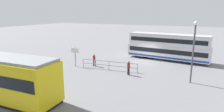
{
  "coord_description": "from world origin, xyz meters",
  "views": [
    {
      "loc": [
        -6.88,
        25.67,
        6.82
      ],
      "look_at": [
        2.52,
        5.45,
        1.73
      ],
      "focal_mm": 30.46,
      "sensor_mm": 36.0,
      "label": 1
    }
  ],
  "objects_px": {
    "info_sign": "(75,53)",
    "street_lamp": "(194,47)",
    "double_decker_bus": "(168,47)",
    "pedestrian_crossing": "(129,67)",
    "pedestrian_near_railing": "(94,59)"
  },
  "relations": [
    {
      "from": "pedestrian_crossing",
      "to": "pedestrian_near_railing",
      "type": "bearing_deg",
      "value": -16.08
    },
    {
      "from": "pedestrian_near_railing",
      "to": "pedestrian_crossing",
      "type": "bearing_deg",
      "value": 163.92
    },
    {
      "from": "double_decker_bus",
      "to": "pedestrian_crossing",
      "type": "distance_m",
      "value": 9.5
    },
    {
      "from": "double_decker_bus",
      "to": "info_sign",
      "type": "relative_size",
      "value": 4.71
    },
    {
      "from": "info_sign",
      "to": "street_lamp",
      "type": "bearing_deg",
      "value": 179.81
    },
    {
      "from": "pedestrian_crossing",
      "to": "street_lamp",
      "type": "bearing_deg",
      "value": -176.72
    },
    {
      "from": "street_lamp",
      "to": "double_decker_bus",
      "type": "bearing_deg",
      "value": -66.97
    },
    {
      "from": "info_sign",
      "to": "pedestrian_crossing",
      "type": "bearing_deg",
      "value": 176.83
    },
    {
      "from": "pedestrian_crossing",
      "to": "info_sign",
      "type": "xyz_separation_m",
      "value": [
        7.47,
        -0.41,
        0.82
      ]
    },
    {
      "from": "double_decker_bus",
      "to": "street_lamp",
      "type": "height_order",
      "value": "street_lamp"
    },
    {
      "from": "pedestrian_near_railing",
      "to": "info_sign",
      "type": "distance_m",
      "value": 2.57
    },
    {
      "from": "pedestrian_crossing",
      "to": "info_sign",
      "type": "relative_size",
      "value": 0.64
    },
    {
      "from": "double_decker_bus",
      "to": "pedestrian_near_railing",
      "type": "distance_m",
      "value": 11.06
    },
    {
      "from": "info_sign",
      "to": "street_lamp",
      "type": "distance_m",
      "value": 14.03
    },
    {
      "from": "info_sign",
      "to": "street_lamp",
      "type": "relative_size",
      "value": 0.41
    }
  ]
}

